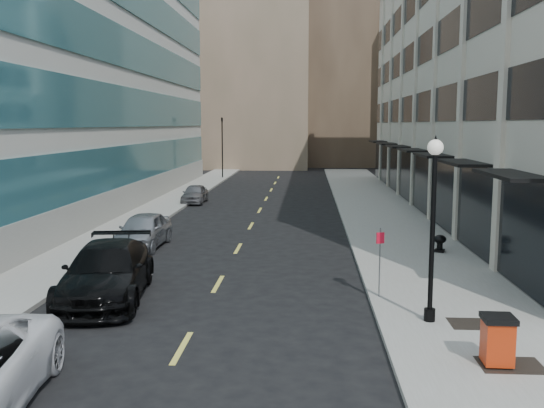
# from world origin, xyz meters

# --- Properties ---
(ground) EXTENTS (160.00, 160.00, 0.00)m
(ground) POSITION_xyz_m (0.00, 0.00, 0.00)
(ground) COLOR black
(ground) RESTS_ON ground
(sidewalk_right) EXTENTS (5.00, 80.00, 0.15)m
(sidewalk_right) POSITION_xyz_m (7.50, 20.00, 0.07)
(sidewalk_right) COLOR gray
(sidewalk_right) RESTS_ON ground
(sidewalk_left) EXTENTS (3.00, 80.00, 0.15)m
(sidewalk_left) POSITION_xyz_m (-6.50, 20.00, 0.07)
(sidewalk_left) COLOR gray
(sidewalk_left) RESTS_ON ground
(building_right) EXTENTS (15.30, 46.50, 18.25)m
(building_right) POSITION_xyz_m (16.94, 26.99, 8.99)
(building_right) COLOR beige
(building_right) RESTS_ON ground
(building_left) EXTENTS (16.14, 46.00, 20.00)m
(building_left) POSITION_xyz_m (-15.95, 27.00, 9.99)
(building_left) COLOR beige
(building_left) RESTS_ON ground
(skyline_tan_near) EXTENTS (14.00, 18.00, 28.00)m
(skyline_tan_near) POSITION_xyz_m (-4.00, 68.00, 14.00)
(skyline_tan_near) COLOR #856B57
(skyline_tan_near) RESTS_ON ground
(skyline_brown) EXTENTS (12.00, 16.00, 34.00)m
(skyline_brown) POSITION_xyz_m (8.00, 72.00, 17.00)
(skyline_brown) COLOR brown
(skyline_brown) RESTS_ON ground
(skyline_tan_far) EXTENTS (12.00, 14.00, 22.00)m
(skyline_tan_far) POSITION_xyz_m (-14.00, 78.00, 11.00)
(skyline_tan_far) COLOR #856B57
(skyline_tan_far) RESTS_ON ground
(skyline_stone) EXTENTS (10.00, 14.00, 20.00)m
(skyline_stone) POSITION_xyz_m (18.00, 66.00, 10.00)
(skyline_stone) COLOR beige
(skyline_stone) RESTS_ON ground
(grate_mid) EXTENTS (1.40, 1.00, 0.01)m
(grate_mid) POSITION_xyz_m (7.60, 1.00, 0.15)
(grate_mid) COLOR black
(grate_mid) RESTS_ON sidewalk_right
(grate_far) EXTENTS (1.40, 1.00, 0.01)m
(grate_far) POSITION_xyz_m (7.60, 3.80, 0.15)
(grate_far) COLOR black
(grate_far) RESTS_ON sidewalk_right
(road_centerline) EXTENTS (0.15, 68.20, 0.01)m
(road_centerline) POSITION_xyz_m (0.00, 17.00, 0.01)
(road_centerline) COLOR #D8CC4C
(road_centerline) RESTS_ON ground
(traffic_signal) EXTENTS (0.66, 0.66, 6.98)m
(traffic_signal) POSITION_xyz_m (-5.50, 48.00, 5.72)
(traffic_signal) COLOR black
(traffic_signal) RESTS_ON ground
(car_black_pickup) EXTENTS (3.20, 6.25, 1.74)m
(car_black_pickup) POSITION_xyz_m (-3.20, 6.00, 0.87)
(car_black_pickup) COLOR black
(car_black_pickup) RESTS_ON ground
(car_silver_sedan) EXTENTS (1.93, 4.57, 1.54)m
(car_silver_sedan) POSITION_xyz_m (-4.24, 14.00, 0.77)
(car_silver_sedan) COLOR #919498
(car_silver_sedan) RESTS_ON ground
(car_grey_sedan) EXTENTS (1.57, 3.80, 1.29)m
(car_grey_sedan) POSITION_xyz_m (-4.80, 29.31, 0.64)
(car_grey_sedan) COLOR slate
(car_grey_sedan) RESTS_ON ground
(trash_bin) EXTENTS (0.71, 0.79, 1.13)m
(trash_bin) POSITION_xyz_m (7.29, 1.00, 0.76)
(trash_bin) COLOR #AC280B
(trash_bin) RESTS_ON sidewalk_right
(lamppost) EXTENTS (0.42, 0.42, 5.03)m
(lamppost) POSITION_xyz_m (6.40, 4.00, 3.11)
(lamppost) COLOR black
(lamppost) RESTS_ON sidewalk_right
(sign_post) EXTENTS (0.25, 0.10, 2.17)m
(sign_post) POSITION_xyz_m (5.30, 6.29, 1.56)
(sign_post) COLOR slate
(sign_post) RESTS_ON sidewalk_right
(urn_planter) EXTENTS (0.52, 0.52, 0.72)m
(urn_planter) POSITION_xyz_m (8.60, 13.11, 0.59)
(urn_planter) COLOR black
(urn_planter) RESTS_ON sidewalk_right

